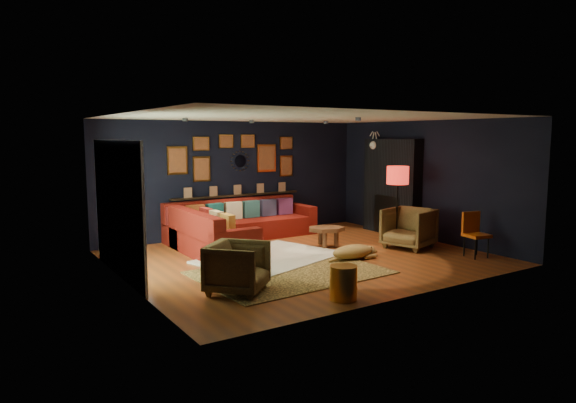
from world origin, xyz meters
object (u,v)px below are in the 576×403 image
sectional (231,229)px  pouf (249,247)px  coffee_table (326,231)px  orange_chair (474,231)px  armchair_left (238,265)px  floor_lamp (398,179)px  armchair_right (409,226)px  dog (353,249)px  gold_stool (343,283)px

sectional → pouf: bearing=-100.6°
coffee_table → orange_chair: orange_chair is taller
armchair_left → floor_lamp: size_ratio=0.49×
sectional → coffee_table: size_ratio=3.67×
armchair_right → floor_lamp: size_ratio=0.55×
pouf → orange_chair: (3.61, -2.21, 0.29)m
sectional → floor_lamp: 3.64m
armchair_left → pouf: bearing=14.3°
coffee_table → armchair_right: 1.67m
sectional → floor_lamp: floor_lamp is taller
pouf → orange_chair: orange_chair is taller
orange_chair → pouf: bearing=159.3°
coffee_table → armchair_right: (1.38, -0.94, 0.10)m
orange_chair → dog: 2.35m
coffee_table → pouf: (-1.75, 0.07, -0.14)m
pouf → dog: bearing=-37.5°
coffee_table → orange_chair: bearing=-49.0°
pouf → armchair_right: bearing=-17.8°
armchair_left → floor_lamp: (4.36, 1.21, 0.98)m
armchair_right → dog: (-1.60, -0.17, -0.25)m
sectional → dog: (1.29, -2.43, -0.12)m
armchair_left → coffee_table: bearing=-11.9°
armchair_left → orange_chair: bearing=-47.5°
coffee_table → floor_lamp: bearing=-20.4°
coffee_table → dog: 1.14m
sectional → gold_stool: (-0.33, -4.16, -0.08)m
pouf → gold_stool: size_ratio=1.10×
coffee_table → sectional: bearing=138.8°
armchair_left → orange_chair: (4.79, -0.39, 0.09)m
floor_lamp → orange_chair: bearing=-75.0°
coffee_table → orange_chair: (1.86, -2.14, 0.15)m
gold_stool → orange_chair: size_ratio=0.57×
coffee_table → pouf: 1.76m
sectional → orange_chair: size_ratio=4.04×
coffee_table → pouf: coffee_table is taller
coffee_table → armchair_right: armchair_right is taller
sectional → gold_stool: bearing=-94.5°
armchair_right → sectional: bearing=-144.1°
orange_chair → armchair_right: bearing=122.6°
sectional → dog: 2.75m
coffee_table → armchair_left: (-2.93, -1.75, 0.06)m
armchair_left → gold_stool: (1.08, -1.09, -0.17)m
coffee_table → dog: (-0.22, -1.10, -0.15)m
coffee_table → armchair_left: 3.41m
orange_chair → dog: size_ratio=0.74×
armchair_right → floor_lamp: bearing=156.4°
sectional → floor_lamp: (2.95, -1.86, 1.06)m
floor_lamp → sectional: bearing=147.8°
sectional → pouf: sectional is taller
pouf → floor_lamp: floor_lamp is taller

